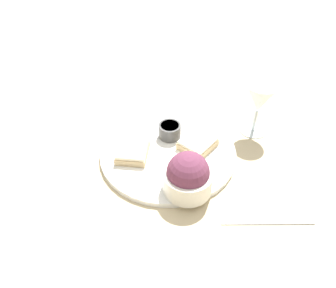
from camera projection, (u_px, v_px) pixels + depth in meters
ground_plane at (168, 154)px, 0.85m from camera, size 4.00×4.00×0.00m
dinner_plate at (168, 152)px, 0.84m from camera, size 0.35×0.35×0.01m
salad_bowl at (188, 176)px, 0.71m from camera, size 0.11×0.11×0.10m
sauce_ramekin at (169, 130)px, 0.86m from camera, size 0.06×0.06×0.04m
cheese_toast_near at (198, 143)px, 0.83m from camera, size 0.11×0.11×0.03m
cheese_toast_far at (133, 151)px, 0.81m from camera, size 0.09×0.08×0.03m
wine_glass at (259, 100)px, 0.85m from camera, size 0.08×0.08×0.15m
fork at (268, 222)px, 0.69m from camera, size 0.03×0.20×0.01m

